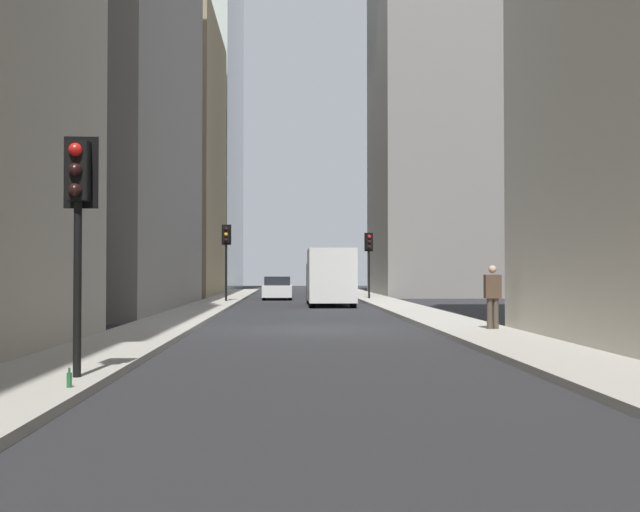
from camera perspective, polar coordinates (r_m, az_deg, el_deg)
ground_plane at (r=21.95m, az=-0.67°, el=-5.72°), size 135.00×135.00×0.00m
sidewalk_right at (r=22.27m, az=-12.37°, el=-5.44°), size 90.00×2.20×0.14m
sidewalk_left at (r=22.54m, az=10.90°, el=-5.40°), size 90.00×2.20×0.14m
building_left_far at (r=55.60m, az=9.63°, el=13.36°), size 12.43×10.50×31.39m
building_right_midfar at (r=35.42m, az=-19.09°, el=12.63°), size 17.59×10.00×20.32m
building_right_far at (r=52.18m, az=-13.46°, el=7.31°), size 13.55×10.00×18.87m
delivery_truck at (r=37.37m, az=0.77°, el=-1.62°), size 6.46×2.25×2.84m
sedan_white at (r=45.67m, az=-3.32°, el=-2.54°), size 4.30×1.78×1.42m
traffic_light_foreground at (r=11.68m, az=-18.25°, el=4.21°), size 0.43×0.52×3.65m
traffic_light_midblock at (r=40.02m, az=-7.28°, el=0.88°), size 0.43×0.52×4.13m
traffic_light_far_junction at (r=43.69m, az=3.82°, el=0.46°), size 0.43×0.52×3.90m
pedestrian at (r=20.89m, az=13.23°, el=-2.90°), size 0.26×0.44×1.76m
discarded_bottle at (r=10.72m, az=-18.86°, el=-9.05°), size 0.07×0.07×0.27m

